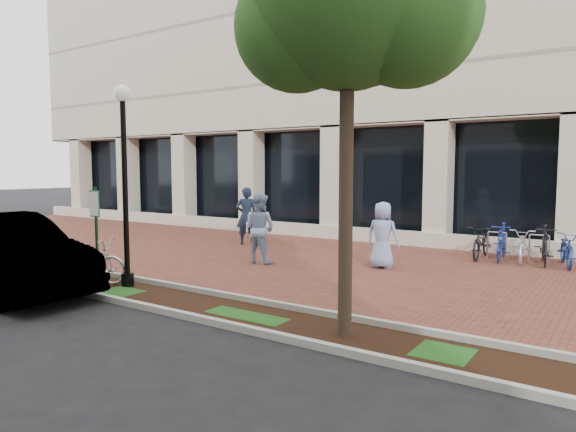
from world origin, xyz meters
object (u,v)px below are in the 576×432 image
Objects in this scene: pedestrian_left at (246,216)px; bike_rack_cluster at (523,244)px; sedan_near_curb at (3,254)px; street_tree at (352,1)px; lamppost at (125,174)px; parking_sign at (96,220)px; pedestrian_right at (383,235)px; locked_bicycle at (86,261)px; pedestrian_mid at (259,228)px.

pedestrian_left reaches higher than bike_rack_cluster.
street_tree is at bearing -75.90° from sedan_near_curb.
lamppost is 3.00m from sedan_near_curb.
sedan_near_curb is (-8.40, -10.02, 0.32)m from bike_rack_cluster.
parking_sign is 0.72× the size of bike_rack_cluster.
street_tree is 10.89m from pedestrian_left.
parking_sign is at bearing 58.66° from pedestrian_left.
pedestrian_left is 5.81m from pedestrian_right.
locked_bicycle is (-6.64, -0.06, -4.55)m from street_tree.
street_tree is at bearing 100.50° from pedestrian_left.
pedestrian_left reaches higher than locked_bicycle.
pedestrian_left is (-1.81, 6.48, -1.50)m from lamppost.
sedan_near_curb is at bearing 133.36° from locked_bicycle.
lamppost is at bearing 68.32° from pedestrian_left.
locked_bicycle is at bearing -179.47° from street_tree.
parking_sign is at bearing 62.58° from pedestrian_mid.
pedestrian_right reaches higher than locked_bicycle.
pedestrian_right is at bearing -36.13° from sedan_near_curb.
lamppost is at bearing 49.92° from pedestrian_right.
pedestrian_mid is (1.67, 4.30, 0.45)m from locked_bicycle.
lamppost is 6.90m from pedestrian_left.
lamppost is 6.62m from pedestrian_right.
lamppost reaches higher than pedestrian_mid.
parking_sign is at bearing -13.37° from sedan_near_curb.
locked_bicycle is 0.40× the size of sedan_near_curb.
street_tree is at bearing -104.61° from bike_rack_cluster.
street_tree is 3.84× the size of pedestrian_right.
pedestrian_left is at bearing -47.71° from pedestrian_mid.
street_tree reaches higher than pedestrian_right.
pedestrian_mid is 0.39× the size of sedan_near_curb.
street_tree is (5.66, -0.29, 2.58)m from lamppost.
pedestrian_mid is (1.83, 3.91, -0.45)m from parking_sign.
pedestrian_mid is 0.63× the size of bike_rack_cluster.
pedestrian_mid is at bearing 80.01° from lamppost.
pedestrian_right reaches higher than sedan_near_curb.
lamppost reaches higher than pedestrian_left.
pedestrian_right is at bearing -141.19° from bike_rack_cluster.
street_tree is at bearing -111.69° from locked_bicycle.
pedestrian_mid is at bearing -20.06° from sedan_near_curb.
parking_sign reaches higher than sedan_near_curb.
bike_rack_cluster reaches higher than locked_bicycle.
lamppost is at bearing -136.92° from bike_rack_cluster.
street_tree is at bearing 105.23° from pedestrian_right.
street_tree is 7.10m from pedestrian_right.
parking_sign is 11.35m from bike_rack_cluster.
pedestrian_left is 1.13× the size of pedestrian_right.
sedan_near_curb is at bearing -109.04° from parking_sign.
pedestrian_right is 8.90m from sedan_near_curb.
pedestrian_mid is 7.38m from bike_rack_cluster.
sedan_near_curb is at bearing -131.71° from lamppost.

